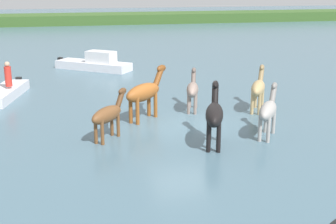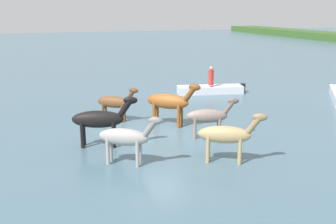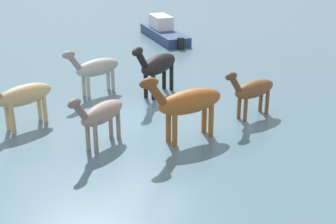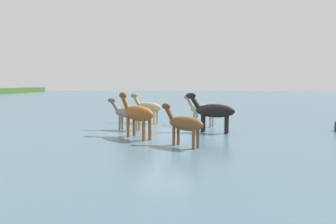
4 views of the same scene
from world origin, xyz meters
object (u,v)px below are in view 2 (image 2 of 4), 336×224
at_px(horse_mid_herd, 126,137).
at_px(horse_dark_mare, 169,102).
at_px(horse_gray_outer, 209,116).
at_px(horse_chestnut_trailing, 227,135).
at_px(horse_pinto_flank, 115,102).
at_px(boat_skiff_near, 211,91).
at_px(person_watcher_seated, 211,76).
at_px(horse_lead, 100,119).

relative_size(horse_mid_herd, horse_dark_mare, 0.97).
bearing_deg(horse_gray_outer, horse_dark_mare, 129.85).
xyz_separation_m(horse_gray_outer, horse_chestnut_trailing, (2.75, -0.63, 0.08)).
bearing_deg(horse_pinto_flank, boat_skiff_near, 69.54).
bearing_deg(horse_chestnut_trailing, horse_pinto_flank, 139.64).
distance_m(horse_mid_herd, boat_skiff_near, 12.84).
xyz_separation_m(horse_pinto_flank, boat_skiff_near, (-4.30, 7.19, -0.76)).
distance_m(horse_gray_outer, person_watcher_seated, 8.94).
height_order(horse_mid_herd, person_watcher_seated, horse_mid_herd).
xyz_separation_m(horse_lead, horse_chestnut_trailing, (3.18, 3.83, -0.09)).
bearing_deg(horse_gray_outer, horse_chestnut_trailing, -85.48).
distance_m(horse_mid_herd, horse_dark_mare, 5.03).
height_order(horse_mid_herd, horse_gray_outer, horse_mid_herd).
bearing_deg(horse_mid_herd, horse_lead, 136.05).
bearing_deg(horse_lead, person_watcher_seated, 60.18).
xyz_separation_m(horse_gray_outer, horse_lead, (-0.43, -4.46, 0.17)).
bearing_deg(horse_mid_herd, person_watcher_seated, 84.46).
distance_m(horse_pinto_flank, horse_lead, 3.74).
bearing_deg(horse_chestnut_trailing, horse_gray_outer, 106.34).
xyz_separation_m(horse_gray_outer, boat_skiff_near, (-8.21, 4.09, -0.77)).
height_order(horse_lead, horse_chestnut_trailing, horse_lead).
bearing_deg(horse_pinto_flank, person_watcher_seated, 68.62).
bearing_deg(person_watcher_seated, boat_skiff_near, 155.79).
bearing_deg(horse_mid_herd, horse_pinto_flank, 114.85).
relative_size(horse_pinto_flank, horse_gray_outer, 0.87).
relative_size(horse_gray_outer, horse_chestnut_trailing, 0.97).
bearing_deg(horse_dark_mare, horse_gray_outer, -22.56).
distance_m(horse_mid_herd, horse_gray_outer, 4.35).
xyz_separation_m(horse_dark_mare, person_watcher_seated, (-5.75, 4.92, -0.01)).
xyz_separation_m(horse_gray_outer, person_watcher_seated, (-8.00, 4.00, 0.19)).
bearing_deg(horse_gray_outer, boat_skiff_near, 80.99).
relative_size(horse_lead, boat_skiff_near, 0.58).
xyz_separation_m(horse_lead, person_watcher_seated, (-7.56, 8.46, 0.02)).
relative_size(boat_skiff_near, person_watcher_seated, 3.71).
bearing_deg(horse_mid_herd, horse_dark_mare, 86.19).
bearing_deg(person_watcher_seated, horse_pinto_flank, -60.05).
distance_m(horse_lead, horse_chestnut_trailing, 4.98).
relative_size(horse_dark_mare, horse_chestnut_trailing, 0.97).
bearing_deg(person_watcher_seated, horse_lead, -48.19).
relative_size(horse_dark_mare, horse_lead, 0.84).
xyz_separation_m(horse_mid_herd, horse_gray_outer, (-1.73, 3.99, -0.05)).
bearing_deg(boat_skiff_near, horse_mid_herd, 63.11).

